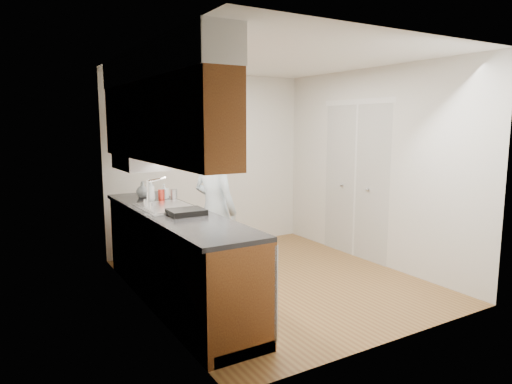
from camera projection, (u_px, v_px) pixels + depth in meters
floor at (275, 280)px, 5.28m from camera, size 3.50×3.50×0.00m
ceiling at (276, 58)px, 4.91m from camera, size 3.50×3.50×0.00m
wall_left at (144, 182)px, 4.34m from camera, size 0.02×3.50×2.50m
wall_right at (373, 167)px, 5.86m from camera, size 0.02×3.50×2.50m
wall_back at (209, 162)px, 6.58m from camera, size 3.00×0.02×2.50m
counter at (176, 255)px, 4.60m from camera, size 0.64×2.80×1.30m
upper_cabinets at (157, 108)px, 4.35m from camera, size 0.47×2.80×1.21m
closet_door at (355, 182)px, 6.14m from camera, size 0.02×1.22×2.05m
floor_mat at (216, 280)px, 5.27m from camera, size 0.70×0.92×0.02m
person at (215, 201)px, 5.13m from camera, size 0.63×0.76×1.85m
soap_bottle_a at (151, 190)px, 5.11m from camera, size 0.10×0.10×0.25m
soap_bottle_b at (164, 191)px, 5.29m from camera, size 0.11×0.11×0.17m
soap_bottle_c at (143, 189)px, 5.36m from camera, size 0.21×0.21×0.19m
soda_can at (161, 195)px, 5.10m from camera, size 0.09×0.09×0.13m
steel_can at (174, 195)px, 5.12m from camera, size 0.09×0.09×0.13m
dish_rack at (186, 212)px, 4.35m from camera, size 0.34×0.29×0.05m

